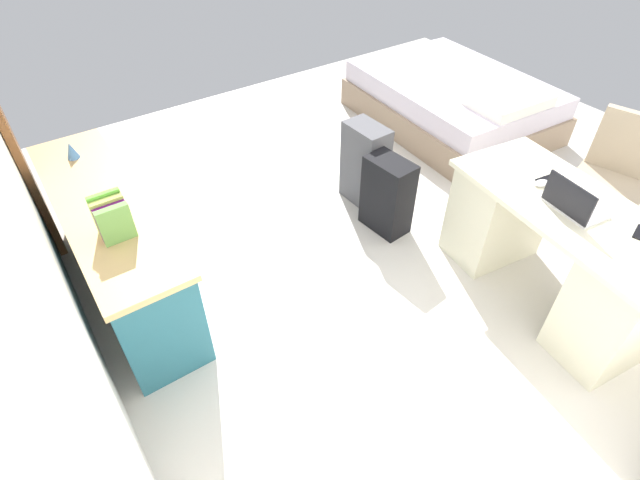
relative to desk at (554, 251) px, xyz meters
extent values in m
plane|color=beige|center=(1.04, 0.15, -0.39)|extent=(5.92, 5.92, 0.00)
cube|color=silver|center=(1.04, 2.61, 0.89)|extent=(4.34, 0.10, 2.55)
cube|color=beige|center=(0.00, 0.00, 0.34)|extent=(1.52, 0.85, 0.04)
cube|color=beige|center=(-0.49, 0.07, -0.03)|extent=(0.48, 0.64, 0.71)
cube|color=beige|center=(0.49, -0.07, -0.03)|extent=(0.48, 0.64, 0.71)
cylinder|color=black|center=(0.16, -0.78, -0.37)|extent=(0.52, 0.52, 0.04)
cylinder|color=black|center=(0.16, -0.78, -0.18)|extent=(0.06, 0.06, 0.42)
cube|color=tan|center=(0.16, -0.78, 0.07)|extent=(0.57, 0.57, 0.08)
cube|color=tan|center=(0.22, -0.98, 0.33)|extent=(0.44, 0.18, 0.44)
cube|color=#235B6B|center=(1.63, 2.23, -0.05)|extent=(1.76, 0.44, 0.68)
cube|color=tan|center=(1.63, 2.23, 0.31)|extent=(1.80, 0.48, 0.04)
cube|color=#1E4E5B|center=(1.24, 2.01, -0.20)|extent=(0.67, 0.01, 0.24)
cube|color=#1E4E5B|center=(2.03, 2.01, -0.20)|extent=(0.67, 0.01, 0.24)
cube|color=gray|center=(2.04, -1.24, -0.25)|extent=(1.99, 1.52, 0.28)
cube|color=silver|center=(2.04, -1.24, -0.01)|extent=(1.92, 1.46, 0.20)
cube|color=white|center=(1.37, -1.20, 0.14)|extent=(0.52, 0.71, 0.10)
cube|color=black|center=(1.13, 0.39, -0.09)|extent=(0.38, 0.25, 0.59)
cube|color=#4C4C51|center=(1.51, 0.30, -0.05)|extent=(0.37, 0.23, 0.67)
cube|color=#B7B7BC|center=(-0.02, 0.02, 0.36)|extent=(0.34, 0.26, 0.02)
cube|color=black|center=(0.00, 0.12, 0.47)|extent=(0.31, 0.05, 0.19)
ellipsoid|color=white|center=(0.24, -0.02, 0.37)|extent=(0.07, 0.11, 0.03)
cube|color=black|center=(0.25, -0.09, 0.36)|extent=(0.08, 0.14, 0.01)
cube|color=#649B49|center=(1.22, 2.23, 0.44)|extent=(0.04, 0.17, 0.21)
cube|color=#5F1563|center=(1.26, 2.23, 0.44)|extent=(0.04, 0.17, 0.20)
cube|color=#A3B74E|center=(1.30, 2.23, 0.44)|extent=(0.04, 0.17, 0.22)
cube|color=#5EB437|center=(1.34, 2.23, 0.45)|extent=(0.03, 0.17, 0.24)
cone|color=#4C7FBF|center=(2.21, 2.23, 0.39)|extent=(0.08, 0.08, 0.11)
camera|label=1|loc=(-0.98, 2.46, 2.07)|focal=27.24mm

